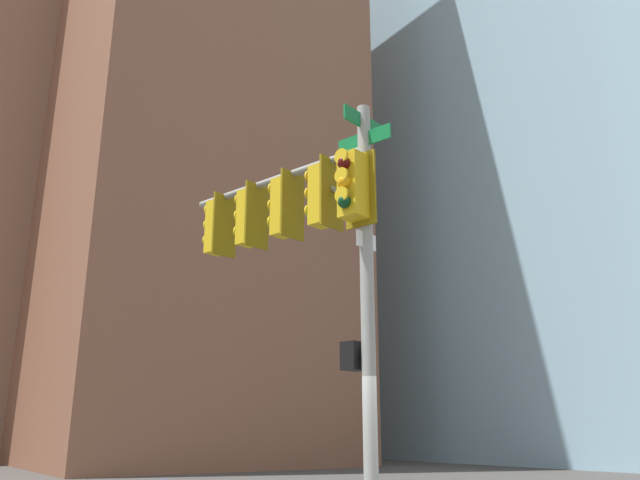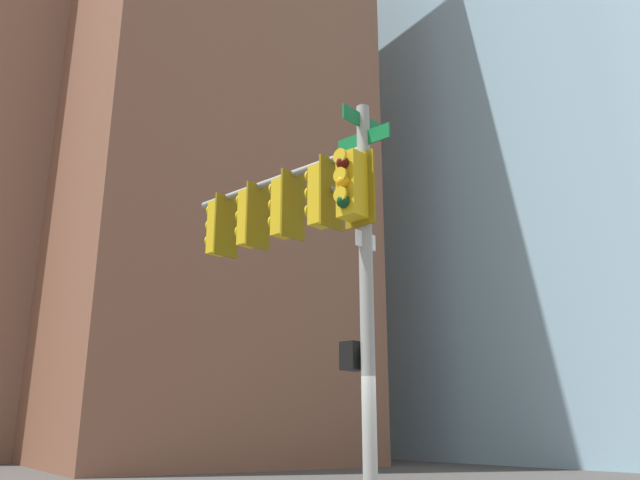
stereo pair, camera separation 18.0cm
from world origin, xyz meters
TOP-DOWN VIEW (x-y plane):
  - signal_pole_assembly at (1.48, 0.63)m, footprint 4.27×1.56m
  - building_brick_nearside at (33.95, -8.64)m, footprint 27.51×15.71m
  - building_brick_midblock at (43.42, -2.16)m, footprint 17.22×19.55m
  - building_glass_tower at (15.86, -35.67)m, footprint 33.99×27.05m
  - building_brick_farside at (33.15, -56.24)m, footprint 19.48×15.14m

SIDE VIEW (x-z plane):
  - signal_pole_assembly at x=1.48m, z-range 1.54..8.20m
  - building_brick_nearside at x=33.95m, z-range 0.00..41.30m
  - building_brick_midblock at x=43.42m, z-range 0.00..45.01m
  - building_brick_farside at x=33.15m, z-range 0.00..49.26m
  - building_glass_tower at x=15.86m, z-range 0.00..57.35m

